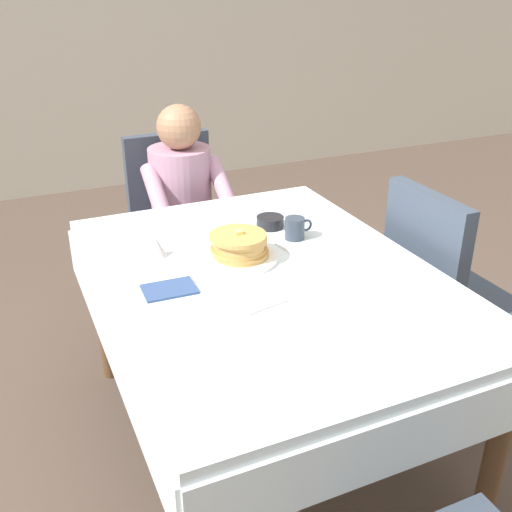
{
  "coord_description": "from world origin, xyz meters",
  "views": [
    {
      "loc": [
        -0.78,
        -1.65,
        1.68
      ],
      "look_at": [
        -0.02,
        0.04,
        0.79
      ],
      "focal_mm": 42.0,
      "sensor_mm": 36.0,
      "label": 1
    }
  ],
  "objects": [
    {
      "name": "chair_right_side",
      "position": [
        0.77,
        0.0,
        0.53
      ],
      "size": [
        0.45,
        0.44,
        0.93
      ],
      "rotation": [
        0.0,
        0.0,
        -1.57
      ],
      "color": "#384251",
      "rests_on": "ground"
    },
    {
      "name": "diner_person",
      "position": [
        0.02,
        1.01,
        0.67
      ],
      "size": [
        0.4,
        0.43,
        1.12
      ],
      "rotation": [
        0.0,
        0.0,
        3.14
      ],
      "color": "#B2849E",
      "rests_on": "ground"
    },
    {
      "name": "bowl_butter",
      "position": [
        0.18,
        0.36,
        0.76
      ],
      "size": [
        0.11,
        0.11,
        0.04
      ],
      "primitive_type": "cylinder",
      "color": "black",
      "rests_on": "dining_table_main"
    },
    {
      "name": "dining_table_main",
      "position": [
        0.0,
        0.0,
        0.65
      ],
      "size": [
        1.12,
        1.52,
        0.74
      ],
      "color": "silver",
      "rests_on": "ground"
    },
    {
      "name": "ground_plane",
      "position": [
        0.0,
        0.0,
        0.0
      ],
      "size": [
        14.0,
        14.0,
        0.0
      ],
      "primitive_type": "plane",
      "color": "brown"
    },
    {
      "name": "fork_left_of_plate",
      "position": [
        -0.24,
        0.11,
        0.74
      ],
      "size": [
        0.02,
        0.18,
        0.0
      ],
      "primitive_type": "cube",
      "rotation": [
        0.0,
        0.0,
        1.53
      ],
      "color": "silver",
      "rests_on": "dining_table_main"
    },
    {
      "name": "napkin_folded",
      "position": [
        -0.34,
        0.02,
        0.74
      ],
      "size": [
        0.17,
        0.13,
        0.01
      ],
      "primitive_type": "cube",
      "rotation": [
        0.0,
        0.0,
        -0.04
      ],
      "color": "#334C7F",
      "rests_on": "dining_table_main"
    },
    {
      "name": "plate_breakfast",
      "position": [
        -0.05,
        0.13,
        0.75
      ],
      "size": [
        0.28,
        0.28,
        0.02
      ],
      "primitive_type": "cylinder",
      "color": "white",
      "rests_on": "dining_table_main"
    },
    {
      "name": "syrup_pitcher",
      "position": [
        -0.31,
        0.28,
        0.78
      ],
      "size": [
        0.08,
        0.08,
        0.07
      ],
      "color": "silver",
      "rests_on": "dining_table_main"
    },
    {
      "name": "breakfast_stack",
      "position": [
        -0.05,
        0.13,
        0.8
      ],
      "size": [
        0.21,
        0.21,
        0.1
      ],
      "color": "tan",
      "rests_on": "plate_breakfast"
    },
    {
      "name": "spoon_near_edge",
      "position": [
        -0.1,
        -0.21,
        0.74
      ],
      "size": [
        0.15,
        0.04,
        0.0
      ],
      "primitive_type": "cube",
      "rotation": [
        0.0,
        0.0,
        0.2
      ],
      "color": "silver",
      "rests_on": "dining_table_main"
    },
    {
      "name": "knife_right_of_plate",
      "position": [
        0.14,
        0.11,
        0.74
      ],
      "size": [
        0.04,
        0.2,
        0.0
      ],
      "primitive_type": "cube",
      "rotation": [
        0.0,
        0.0,
        1.68
      ],
      "color": "silver",
      "rests_on": "dining_table_main"
    },
    {
      "name": "chair_diner",
      "position": [
        0.02,
        1.17,
        0.53
      ],
      "size": [
        0.44,
        0.45,
        0.93
      ],
      "rotation": [
        0.0,
        0.0,
        3.14
      ],
      "color": "#384251",
      "rests_on": "ground"
    },
    {
      "name": "cup_coffee",
      "position": [
        0.22,
        0.22,
        0.78
      ],
      "size": [
        0.11,
        0.08,
        0.08
      ],
      "color": "#333D4C",
      "rests_on": "dining_table_main"
    }
  ]
}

